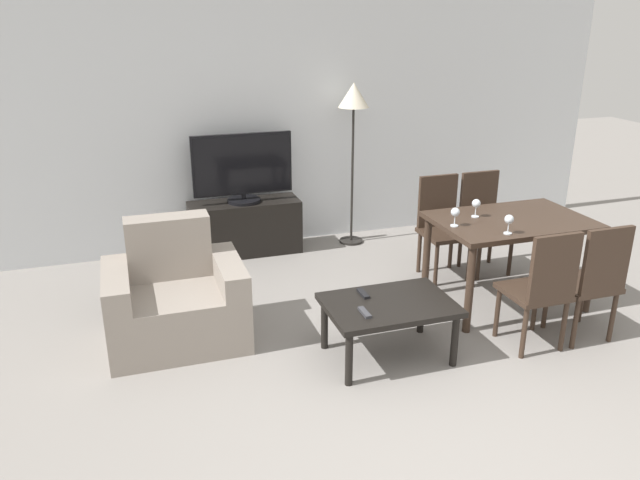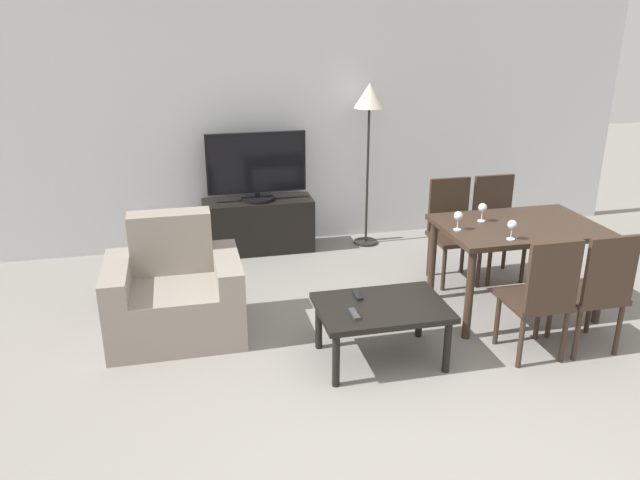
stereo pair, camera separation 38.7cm
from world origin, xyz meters
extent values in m
plane|color=gray|center=(0.00, 0.00, 0.00)|extent=(18.00, 18.00, 0.00)
cube|color=silver|center=(0.00, 3.60, 1.35)|extent=(6.94, 0.06, 2.70)
cube|color=gray|center=(-1.33, 1.76, 0.20)|extent=(0.60, 0.73, 0.41)
cube|color=gray|center=(-1.33, 2.03, 0.64)|extent=(0.60, 0.20, 0.46)
cube|color=gray|center=(-1.72, 1.76, 0.29)|extent=(0.18, 0.73, 0.59)
cube|color=gray|center=(-0.94, 1.76, 0.29)|extent=(0.18, 0.73, 0.59)
cube|color=black|center=(-0.51, 3.34, 0.26)|extent=(1.07, 0.38, 0.53)
cylinder|color=black|center=(-0.51, 3.34, 0.54)|extent=(0.32, 0.32, 0.03)
cylinder|color=black|center=(-0.51, 3.34, 0.58)|extent=(0.04, 0.04, 0.05)
cube|color=black|center=(-0.51, 3.34, 0.90)|extent=(0.95, 0.04, 0.58)
cube|color=black|center=(-0.51, 3.32, 0.90)|extent=(0.92, 0.01, 0.55)
cube|color=black|center=(0.02, 1.09, 0.40)|extent=(0.87, 0.60, 0.04)
cylinder|color=black|center=(-0.36, 0.85, 0.19)|extent=(0.05, 0.05, 0.38)
cylinder|color=black|center=(0.40, 0.85, 0.19)|extent=(0.05, 0.05, 0.38)
cylinder|color=black|center=(-0.36, 1.34, 0.19)|extent=(0.05, 0.05, 0.38)
cylinder|color=black|center=(0.40, 1.34, 0.19)|extent=(0.05, 0.05, 0.38)
cube|color=#38281E|center=(1.27, 1.58, 0.71)|extent=(1.20, 0.80, 0.04)
cylinder|color=#38281E|center=(0.73, 1.24, 0.34)|extent=(0.06, 0.06, 0.69)
cylinder|color=#38281E|center=(1.81, 1.24, 0.34)|extent=(0.06, 0.06, 0.69)
cylinder|color=#38281E|center=(0.73, 1.92, 0.34)|extent=(0.06, 0.06, 0.69)
cylinder|color=#38281E|center=(1.81, 1.92, 0.34)|extent=(0.06, 0.06, 0.69)
cube|color=#38281E|center=(1.06, 0.95, 0.41)|extent=(0.40, 0.40, 0.04)
cylinder|color=#38281E|center=(0.90, 1.11, 0.19)|extent=(0.04, 0.04, 0.39)
cylinder|color=#38281E|center=(1.22, 1.11, 0.19)|extent=(0.04, 0.04, 0.39)
cylinder|color=#38281E|center=(0.90, 0.78, 0.19)|extent=(0.04, 0.04, 0.39)
cylinder|color=#38281E|center=(1.22, 0.78, 0.19)|extent=(0.04, 0.04, 0.39)
cube|color=#38281E|center=(1.06, 0.76, 0.66)|extent=(0.37, 0.04, 0.47)
cube|color=#38281E|center=(1.48, 2.21, 0.41)|extent=(0.40, 0.40, 0.04)
cylinder|color=#38281E|center=(1.32, 2.05, 0.19)|extent=(0.04, 0.04, 0.39)
cylinder|color=#38281E|center=(1.64, 2.05, 0.19)|extent=(0.04, 0.04, 0.39)
cylinder|color=#38281E|center=(1.32, 2.37, 0.19)|extent=(0.04, 0.04, 0.39)
cylinder|color=#38281E|center=(1.64, 2.37, 0.19)|extent=(0.04, 0.04, 0.39)
cube|color=#38281E|center=(1.48, 2.39, 0.66)|extent=(0.37, 0.04, 0.47)
cube|color=#38281E|center=(1.48, 0.95, 0.41)|extent=(0.40, 0.40, 0.04)
cylinder|color=#38281E|center=(1.32, 1.11, 0.19)|extent=(0.04, 0.04, 0.39)
cylinder|color=#38281E|center=(1.64, 1.11, 0.19)|extent=(0.04, 0.04, 0.39)
cylinder|color=#38281E|center=(1.32, 0.78, 0.19)|extent=(0.04, 0.04, 0.39)
cylinder|color=#38281E|center=(1.64, 0.78, 0.19)|extent=(0.04, 0.04, 0.39)
cube|color=#38281E|center=(1.48, 0.76, 0.66)|extent=(0.37, 0.04, 0.47)
cube|color=#38281E|center=(1.06, 2.21, 0.41)|extent=(0.40, 0.40, 0.04)
cylinder|color=#38281E|center=(0.90, 2.05, 0.19)|extent=(0.04, 0.04, 0.39)
cylinder|color=#38281E|center=(1.22, 2.05, 0.19)|extent=(0.04, 0.04, 0.39)
cylinder|color=#38281E|center=(0.90, 2.37, 0.19)|extent=(0.04, 0.04, 0.39)
cylinder|color=#38281E|center=(1.22, 2.37, 0.19)|extent=(0.04, 0.04, 0.39)
cube|color=#38281E|center=(1.06, 2.39, 0.66)|extent=(0.37, 0.04, 0.47)
cylinder|color=black|center=(0.59, 3.30, 0.01)|extent=(0.24, 0.24, 0.02)
cylinder|color=black|center=(0.59, 3.30, 0.70)|extent=(0.02, 0.02, 1.36)
cone|color=beige|center=(0.59, 3.30, 1.50)|extent=(0.30, 0.30, 0.23)
cube|color=black|center=(-0.10, 1.26, 0.43)|extent=(0.04, 0.15, 0.02)
cube|color=#38383D|center=(-0.20, 0.99, 0.43)|extent=(0.04, 0.15, 0.02)
cylinder|color=silver|center=(1.04, 1.28, 0.73)|extent=(0.06, 0.06, 0.01)
cylinder|color=silver|center=(1.04, 1.28, 0.77)|extent=(0.01, 0.01, 0.07)
sphere|color=silver|center=(1.04, 1.28, 0.84)|extent=(0.07, 0.07, 0.07)
cylinder|color=silver|center=(0.75, 1.56, 0.73)|extent=(0.06, 0.06, 0.01)
cylinder|color=silver|center=(0.75, 1.56, 0.77)|extent=(0.01, 0.01, 0.07)
sphere|color=silver|center=(0.75, 1.56, 0.84)|extent=(0.07, 0.07, 0.07)
cylinder|color=silver|center=(1.02, 1.70, 0.73)|extent=(0.06, 0.06, 0.01)
cylinder|color=silver|center=(1.02, 1.70, 0.77)|extent=(0.01, 0.01, 0.07)
sphere|color=silver|center=(1.02, 1.70, 0.84)|extent=(0.07, 0.07, 0.07)
camera|label=1|loc=(-1.60, -2.37, 2.27)|focal=35.00mm
camera|label=2|loc=(-1.23, -2.47, 2.27)|focal=35.00mm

